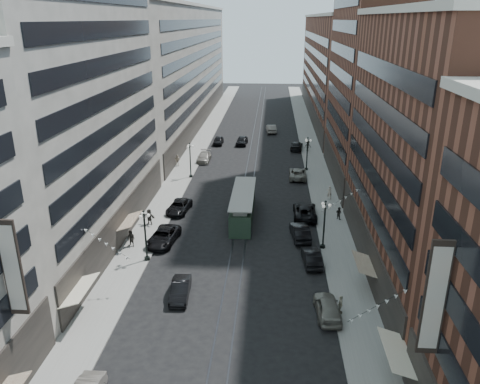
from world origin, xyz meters
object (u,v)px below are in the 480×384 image
(pedestrian_4, at_px, (341,305))
(car_9, at_px, (218,141))
(car_5, at_px, (180,290))
(car_13, at_px, (242,141))
(car_7, at_px, (179,207))
(car_extra_0, at_px, (311,257))
(car_11, at_px, (298,173))
(car_12, at_px, (297,146))
(streetcar, at_px, (243,206))
(car_10, at_px, (300,232))
(pedestrian_6, at_px, (178,160))
(car_2, at_px, (164,237))
(lamppost_sw_mid, at_px, (190,159))
(car_14, at_px, (271,129))
(pedestrian_8, at_px, (329,192))
(pedestrian_7, at_px, (339,213))
(pedestrian_9, at_px, (308,146))
(lamppost_se_mid, at_px, (307,153))
(pedestrian_5, at_px, (149,217))
(pedestrian_2, at_px, (131,239))
(lamppost_se_far, at_px, (324,223))
(car_extra_1, at_px, (305,211))
(lamppost_sw_far, at_px, (145,234))
(car_4, at_px, (328,307))
(car_8, at_px, (204,157))

(pedestrian_4, height_order, car_9, pedestrian_4)
(car_5, bearing_deg, car_13, 84.28)
(car_7, bearing_deg, car_extra_0, -31.74)
(car_11, relative_size, car_12, 1.06)
(streetcar, height_order, car_10, streetcar)
(car_13, distance_m, pedestrian_6, 18.28)
(pedestrian_4, bearing_deg, car_2, 57.37)
(lamppost_sw_mid, bearing_deg, car_14, 68.83)
(car_2, xyz_separation_m, car_5, (3.90, -10.56, -0.05))
(car_7, bearing_deg, pedestrian_8, 22.67)
(pedestrian_7, relative_size, pedestrian_9, 0.82)
(car_5, bearing_deg, streetcar, 72.46)
(car_2, height_order, car_11, car_2)
(lamppost_se_mid, xyz_separation_m, pedestrian_4, (0.30, -40.06, -2.11))
(car_11, distance_m, car_14, 31.32)
(pedestrian_5, bearing_deg, car_5, -43.64)
(car_11, bearing_deg, car_12, -90.06)
(car_12, height_order, car_extra_0, car_12)
(car_14, bearing_deg, lamppost_sw_mid, 63.25)
(pedestrian_2, bearing_deg, pedestrian_9, 80.42)
(car_12, height_order, car_13, car_13)
(car_12, xyz_separation_m, car_extra_0, (-0.44, -44.56, -0.02))
(pedestrian_4, bearing_deg, pedestrian_8, -2.51)
(car_5, bearing_deg, car_extra_0, 26.03)
(lamppost_se_far, bearing_deg, car_7, 152.45)
(pedestrian_2, distance_m, car_extra_1, 21.74)
(car_13, bearing_deg, car_7, -95.43)
(car_extra_0, xyz_separation_m, car_extra_1, (0.05, 12.00, 0.09))
(car_10, bearing_deg, car_14, -93.02)
(car_extra_0, bearing_deg, pedestrian_5, -28.16)
(pedestrian_2, relative_size, car_7, 0.36)
(lamppost_sw_far, height_order, pedestrian_7, lamppost_sw_far)
(lamppost_sw_mid, xyz_separation_m, streetcar, (9.20, -15.19, -1.52))
(pedestrian_7, distance_m, car_extra_1, 4.18)
(lamppost_sw_mid, xyz_separation_m, car_4, (17.60, -35.31, -2.27))
(car_11, distance_m, pedestrian_9, 15.89)
(car_7, distance_m, car_13, 35.40)
(car_4, relative_size, car_extra_0, 1.05)
(pedestrian_6, bearing_deg, pedestrian_7, 139.55)
(pedestrian_2, distance_m, pedestrian_5, 5.97)
(pedestrian_6, relative_size, pedestrian_8, 1.08)
(car_10, xyz_separation_m, car_14, (-3.64, 52.65, 0.05))
(lamppost_se_mid, xyz_separation_m, car_11, (-1.63, -3.98, -2.31))
(car_extra_0, bearing_deg, lamppost_se_mid, -97.40)
(pedestrian_6, height_order, pedestrian_7, pedestrian_6)
(car_9, height_order, car_12, car_12)
(lamppost_se_far, relative_size, car_8, 1.03)
(lamppost_sw_mid, distance_m, car_12, 25.22)
(lamppost_sw_far, distance_m, car_9, 48.14)
(lamppost_sw_mid, distance_m, streetcar, 17.82)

